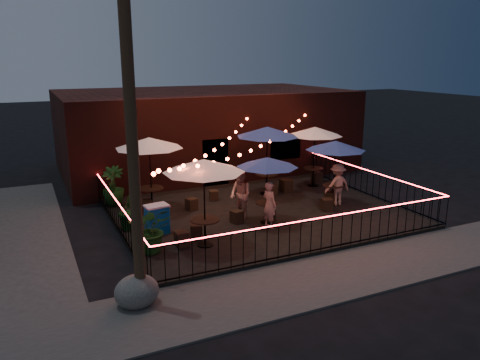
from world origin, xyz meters
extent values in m
plane|color=black|center=(0.00, 0.00, 0.00)|extent=(110.00, 110.00, 0.00)
cube|color=black|center=(0.00, 2.00, 0.07)|extent=(10.00, 8.00, 0.15)
cube|color=#3C3938|center=(0.00, -3.25, 0.03)|extent=(18.00, 2.50, 0.05)
cube|color=black|center=(1.00, 10.00, 2.00)|extent=(14.00, 8.00, 4.00)
cube|color=black|center=(0.00, 6.12, 1.10)|extent=(1.20, 0.24, 2.20)
cube|color=black|center=(3.50, 6.12, 1.60)|extent=(1.60, 0.24, 1.20)
cylinder|color=#382A17|center=(-5.40, -2.60, 4.00)|extent=(0.26, 0.26, 8.00)
cube|color=black|center=(0.00, -2.00, 0.23)|extent=(10.00, 0.04, 0.04)
cube|color=black|center=(0.00, -2.00, 1.15)|extent=(10.00, 0.04, 0.04)
cube|color=#F62832|center=(0.00, -2.00, 1.18)|extent=(10.00, 0.03, 0.02)
cube|color=black|center=(-5.00, 2.00, 0.23)|extent=(0.04, 8.00, 0.04)
cube|color=black|center=(-5.00, 2.00, 1.15)|extent=(0.04, 8.00, 0.04)
cube|color=#F62832|center=(-5.00, 2.00, 1.18)|extent=(0.03, 8.00, 0.02)
cube|color=black|center=(5.00, 2.00, 0.23)|extent=(0.04, 8.00, 0.04)
cube|color=black|center=(5.00, 2.00, 1.15)|extent=(0.04, 8.00, 0.04)
cube|color=#F62832|center=(5.00, 2.00, 1.18)|extent=(0.03, 8.00, 0.02)
cylinder|color=black|center=(-2.88, -0.16, 0.17)|extent=(0.48, 0.48, 0.03)
cylinder|color=black|center=(-2.88, -0.16, 0.55)|extent=(0.07, 0.07, 0.78)
cylinder|color=black|center=(-2.88, -0.16, 0.95)|extent=(0.87, 0.87, 0.04)
cylinder|color=black|center=(-2.88, -0.16, 1.45)|extent=(0.05, 0.05, 2.61)
cone|color=silver|center=(-2.88, -0.16, 2.59)|extent=(3.10, 3.10, 0.38)
cylinder|color=black|center=(-3.43, 3.86, 0.17)|extent=(0.49, 0.49, 0.03)
cylinder|color=black|center=(-3.43, 3.86, 0.56)|extent=(0.07, 0.07, 0.80)
cylinder|color=black|center=(-3.43, 3.86, 0.97)|extent=(0.89, 0.89, 0.04)
cylinder|color=black|center=(-3.43, 3.86, 1.49)|extent=(0.05, 0.05, 2.67)
cone|color=silver|center=(-3.43, 3.86, 2.65)|extent=(3.08, 3.08, 0.39)
cylinder|color=black|center=(-0.26, 0.84, 0.16)|extent=(0.41, 0.41, 0.03)
cylinder|color=black|center=(-0.26, 0.84, 0.50)|extent=(0.06, 0.06, 0.67)
cylinder|color=black|center=(-0.26, 0.84, 0.84)|extent=(0.75, 0.75, 0.04)
cylinder|color=black|center=(-0.26, 0.84, 1.27)|extent=(0.04, 0.04, 2.24)
cone|color=navy|center=(-0.26, 0.84, 2.25)|extent=(2.47, 2.47, 0.33)
cylinder|color=black|center=(1.38, 3.89, 0.17)|extent=(0.50, 0.50, 0.03)
cylinder|color=black|center=(1.38, 3.89, 0.57)|extent=(0.07, 0.07, 0.83)
cylinder|color=black|center=(1.38, 3.89, 1.00)|extent=(0.92, 0.92, 0.05)
cylinder|color=black|center=(1.38, 3.89, 1.53)|extent=(0.05, 0.05, 2.75)
cone|color=navy|center=(1.38, 3.89, 2.73)|extent=(2.61, 2.61, 0.40)
cylinder|color=black|center=(3.02, 1.57, 0.17)|extent=(0.45, 0.45, 0.03)
cylinder|color=black|center=(3.02, 1.57, 0.53)|extent=(0.06, 0.06, 0.73)
cylinder|color=black|center=(3.02, 1.57, 0.90)|extent=(0.81, 0.81, 0.04)
cylinder|color=black|center=(3.02, 1.57, 1.37)|extent=(0.04, 0.04, 2.43)
cone|color=navy|center=(3.02, 1.57, 2.43)|extent=(2.76, 2.76, 0.35)
cylinder|color=black|center=(3.80, 4.11, 0.17)|extent=(0.47, 0.47, 0.03)
cylinder|color=black|center=(3.80, 4.11, 0.55)|extent=(0.06, 0.06, 0.77)
cylinder|color=black|center=(3.80, 4.11, 0.94)|extent=(0.86, 0.86, 0.04)
cylinder|color=black|center=(3.80, 4.11, 1.43)|extent=(0.05, 0.05, 2.57)
cone|color=silver|center=(3.80, 4.11, 2.56)|extent=(2.44, 2.44, 0.37)
cube|color=black|center=(-3.52, 0.11, 0.37)|extent=(0.39, 0.39, 0.45)
cube|color=black|center=(-2.90, 0.56, 0.36)|extent=(0.45, 0.45, 0.43)
cube|color=black|center=(-3.59, 3.88, 0.35)|extent=(0.41, 0.41, 0.41)
cube|color=black|center=(-2.11, 3.22, 0.36)|extent=(0.44, 0.44, 0.43)
cube|color=black|center=(-1.19, 1.24, 0.36)|extent=(0.44, 0.44, 0.42)
cube|color=black|center=(-0.15, 0.81, 0.36)|extent=(0.44, 0.44, 0.43)
cube|color=black|center=(-0.93, 3.98, 0.35)|extent=(0.42, 0.42, 0.40)
cube|color=black|center=(1.51, 3.64, 0.38)|extent=(0.50, 0.50, 0.46)
cube|color=black|center=(2.35, 1.01, 0.37)|extent=(0.48, 0.48, 0.44)
cube|color=black|center=(2.98, 1.63, 0.39)|extent=(0.54, 0.54, 0.48)
cube|color=black|center=(2.29, 3.85, 0.41)|extent=(0.46, 0.46, 0.51)
cube|color=black|center=(4.23, 4.44, 0.39)|extent=(0.44, 0.44, 0.48)
imported|color=#CC9D8E|center=(-0.40, 0.39, 0.93)|extent=(0.50, 0.64, 1.56)
imported|color=#D29C8C|center=(-0.89, 1.59, 1.01)|extent=(0.82, 0.96, 1.72)
imported|color=tan|center=(3.09, 1.43, 0.95)|extent=(1.04, 0.62, 1.60)
imported|color=#1C400D|center=(-4.43, 0.05, 0.84)|extent=(1.53, 1.42, 1.38)
imported|color=#11380D|center=(-4.60, 2.16, 0.81)|extent=(0.73, 0.59, 1.32)
imported|color=#0E3E0F|center=(-4.60, 5.03, 0.89)|extent=(1.10, 1.10, 1.49)
cube|color=#094E9E|center=(-3.90, 1.40, 0.60)|extent=(0.73, 0.56, 0.90)
cube|color=silver|center=(-3.90, 1.40, 1.07)|extent=(0.78, 0.61, 0.06)
ellipsoid|color=#484843|center=(-5.49, -2.56, 0.38)|extent=(1.19, 1.11, 0.75)
camera|label=1|loc=(-7.48, -12.40, 5.59)|focal=35.00mm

